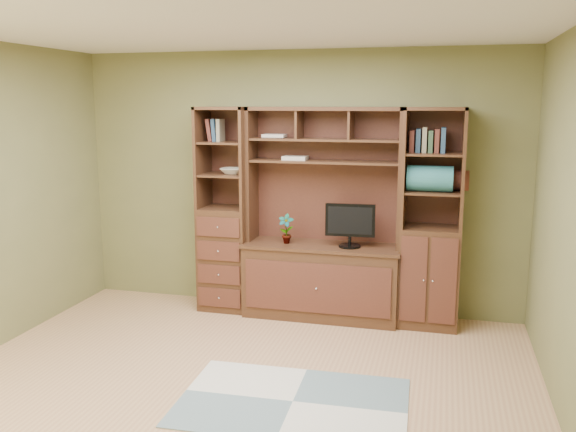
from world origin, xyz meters
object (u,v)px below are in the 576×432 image
(monitor, at_px, (350,217))
(center_hutch, at_px, (322,215))
(right_tower, at_px, (431,219))
(left_tower, at_px, (226,210))

(monitor, bearing_deg, center_hutch, 169.64)
(center_hutch, height_order, right_tower, same)
(center_hutch, distance_m, monitor, 0.28)
(center_hutch, distance_m, right_tower, 1.03)
(monitor, bearing_deg, left_tower, 173.48)
(left_tower, height_order, monitor, left_tower)
(left_tower, xyz_separation_m, right_tower, (2.02, 0.00, 0.00))
(right_tower, relative_size, monitor, 3.56)
(left_tower, relative_size, right_tower, 1.00)
(left_tower, bearing_deg, right_tower, 0.00)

